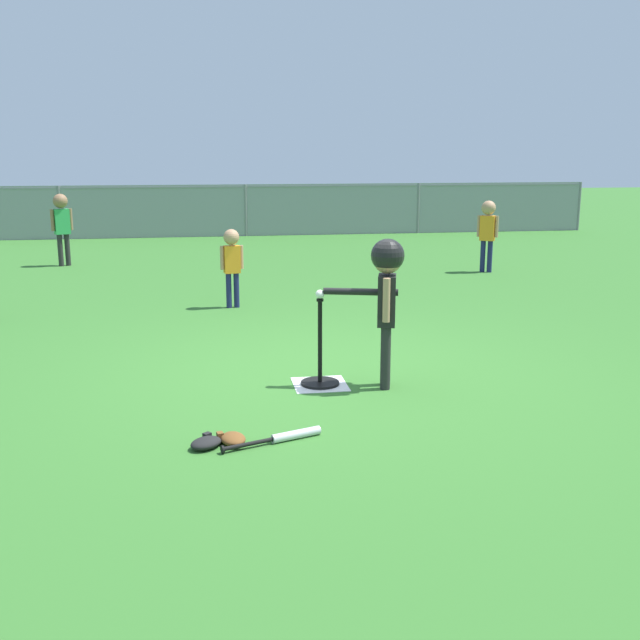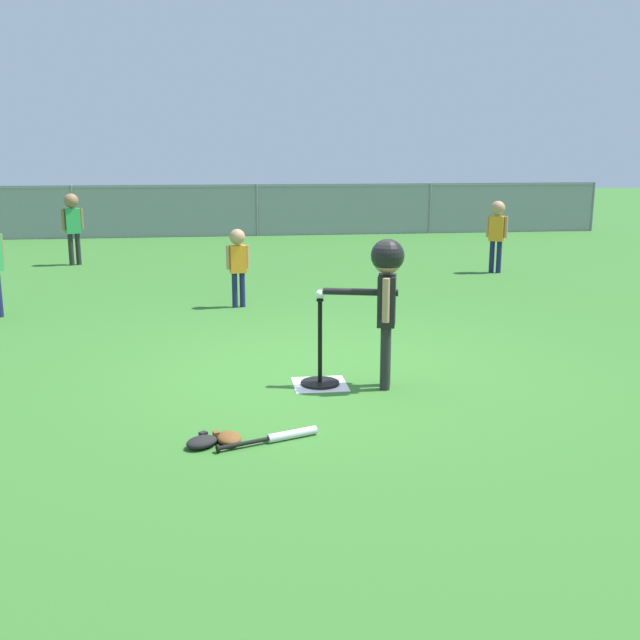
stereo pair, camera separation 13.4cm
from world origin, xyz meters
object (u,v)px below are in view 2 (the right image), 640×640
at_px(fielder_deep_center, 72,219).
at_px(spare_bat_silver, 282,436).
at_px(batting_tee, 320,371).
at_px(fielder_near_right, 238,257).
at_px(baseball_on_tee, 320,294).
at_px(batter_child, 386,283).
at_px(fielder_near_left, 497,227).
at_px(glove_near_bats, 202,442).
at_px(glove_by_plate, 228,438).

bearing_deg(fielder_deep_center, spare_bat_silver, -71.43).
relative_size(batting_tee, fielder_near_right, 0.75).
bearing_deg(fielder_deep_center, baseball_on_tee, -65.77).
distance_m(fielder_near_right, fielder_deep_center, 4.68).
distance_m(batting_tee, batter_child, 0.92).
bearing_deg(fielder_deep_center, fielder_near_left, -14.40).
bearing_deg(glove_near_bats, spare_bat_silver, 4.15).
height_order(fielder_deep_center, spare_bat_silver, fielder_deep_center).
bearing_deg(fielder_near_right, glove_near_bats, -94.81).
xyz_separation_m(baseball_on_tee, fielder_near_left, (3.53, 5.39, -0.04)).
bearing_deg(spare_bat_silver, glove_near_bats, -175.85).
bearing_deg(fielder_near_left, baseball_on_tee, -123.21).
xyz_separation_m(batter_child, glove_near_bats, (-1.46, -1.08, -0.83)).
bearing_deg(baseball_on_tee, fielder_near_left, 56.79).
bearing_deg(spare_bat_silver, fielder_near_left, 59.03).
xyz_separation_m(fielder_near_left, glove_near_bats, (-4.48, -6.61, -0.69)).
bearing_deg(batter_child, batting_tee, 164.66).
relative_size(batting_tee, fielder_near_left, 0.64).
bearing_deg(fielder_near_left, spare_bat_silver, -120.97).
bearing_deg(baseball_on_tee, batter_child, -15.34).
bearing_deg(fielder_near_right, spare_bat_silver, -87.99).
bearing_deg(spare_bat_silver, batter_child, 48.26).
xyz_separation_m(fielder_deep_center, spare_bat_silver, (2.79, -8.30, -0.74)).
xyz_separation_m(fielder_near_right, fielder_deep_center, (-2.63, 3.87, 0.15)).
distance_m(batting_tee, glove_by_plate, 1.41).
height_order(batter_child, fielder_near_left, batter_child).
bearing_deg(batter_child, fielder_near_left, 61.40).
bearing_deg(batting_tee, fielder_deep_center, 114.23).
xyz_separation_m(fielder_deep_center, glove_near_bats, (2.26, -8.34, -0.73)).
xyz_separation_m(batter_child, fielder_near_left, (3.02, 5.53, -0.14)).
distance_m(batter_child, spare_bat_silver, 1.63).
relative_size(fielder_near_left, spare_bat_silver, 1.63).
height_order(batter_child, glove_near_bats, batter_child).
distance_m(fielder_near_right, glove_near_bats, 4.53).
relative_size(fielder_deep_center, spare_bat_silver, 1.73).
distance_m(fielder_near_left, fielder_deep_center, 6.95).
relative_size(baseball_on_tee, glove_by_plate, 0.30).
height_order(fielder_near_right, glove_by_plate, fielder_near_right).
relative_size(fielder_near_right, glove_near_bats, 3.56).
xyz_separation_m(baseball_on_tee, glove_near_bats, (-0.95, -1.22, -0.73)).
xyz_separation_m(batter_child, fielder_near_right, (-1.08, 3.39, -0.25)).
bearing_deg(fielder_deep_center, fielder_near_right, -55.77).
height_order(baseball_on_tee, glove_near_bats, baseball_on_tee).
bearing_deg(fielder_near_right, fielder_near_left, 27.56).
bearing_deg(fielder_deep_center, glove_near_bats, -74.86).
bearing_deg(batting_tee, glove_near_bats, -127.86).
bearing_deg(fielder_near_right, batting_tee, -80.02).
bearing_deg(baseball_on_tee, fielder_deep_center, 114.23).
relative_size(batter_child, glove_by_plate, 4.89).
xyz_separation_m(batting_tee, fielder_deep_center, (-3.20, 7.12, 0.65)).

